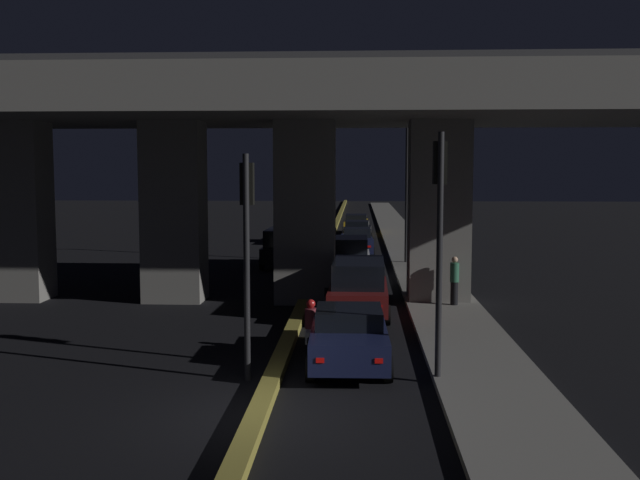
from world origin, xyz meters
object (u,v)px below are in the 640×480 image
at_px(car_dark_blue_fourth, 357,242).
at_px(car_black_lead_oncoming, 283,247).
at_px(motorcycle_white_filtering_near, 311,331).
at_px(car_black_fifth, 357,232).
at_px(car_dark_blue_lead, 349,335).
at_px(car_taxi_yellow_sixth, 356,224).
at_px(car_white_third, 349,256).
at_px(pedestrian_on_sidewalk, 454,280).
at_px(car_dark_red_second, 358,287).
at_px(traffic_light_left_of_median, 247,227).
at_px(traffic_light_right_of_median, 440,214).
at_px(street_lamp, 402,162).
at_px(motorcycle_black_filtering_mid, 328,288).
at_px(car_silver_second_oncoming, 300,232).

xyz_separation_m(car_dark_blue_fourth, car_black_lead_oncoming, (-3.65, -4.66, 0.21)).
bearing_deg(car_black_lead_oncoming, motorcycle_white_filtering_near, 9.73).
bearing_deg(car_black_fifth, car_dark_blue_fourth, -177.45).
xyz_separation_m(car_dark_blue_lead, car_taxi_yellow_sixth, (0.07, 37.60, 0.03)).
bearing_deg(car_taxi_yellow_sixth, car_white_third, -179.50).
bearing_deg(pedestrian_on_sidewalk, car_white_third, 115.76).
distance_m(car_dark_red_second, car_white_third, 8.95).
bearing_deg(car_dark_blue_fourth, traffic_light_left_of_median, 171.85).
distance_m(car_black_fifth, pedestrian_on_sidewalk, 23.11).
height_order(car_black_fifth, car_taxi_yellow_sixth, car_black_fifth).
relative_size(car_taxi_yellow_sixth, pedestrian_on_sidewalk, 2.74).
relative_size(traffic_light_right_of_median, motorcycle_white_filtering_near, 2.90).
xyz_separation_m(traffic_light_left_of_median, car_black_fifth, (2.46, 31.80, -2.76)).
distance_m(car_dark_red_second, car_black_fifth, 24.12).
distance_m(traffic_light_left_of_median, street_lamp, 21.48).
height_order(street_lamp, car_taxi_yellow_sixth, street_lamp).
bearing_deg(traffic_light_right_of_median, car_dark_blue_fourth, 94.39).
relative_size(car_dark_red_second, car_black_lead_oncoming, 1.05).
bearing_deg(car_white_third, motorcycle_white_filtering_near, 176.58).
bearing_deg(street_lamp, motorcycle_black_filtering_mid, -106.21).
bearing_deg(car_white_third, traffic_light_left_of_median, 172.70).
bearing_deg(car_dark_blue_lead, motorcycle_white_filtering_near, 40.50).
height_order(traffic_light_left_of_median, car_dark_blue_lead, traffic_light_left_of_median).
bearing_deg(car_dark_red_second, traffic_light_right_of_median, -165.88).
bearing_deg(car_taxi_yellow_sixth, car_dark_red_second, -178.58).
bearing_deg(street_lamp, car_dark_blue_lead, -97.00).
bearing_deg(motorcycle_black_filtering_mid, car_dark_blue_lead, -174.64).
bearing_deg(motorcycle_white_filtering_near, car_silver_second_oncoming, 4.09).
xyz_separation_m(street_lamp, car_black_fifth, (-2.23, 10.90, -4.40)).
xyz_separation_m(car_dark_red_second, car_dark_blue_fourth, (-0.10, 16.94, -0.17)).
distance_m(car_dark_blue_lead, car_taxi_yellow_sixth, 37.60).
relative_size(car_black_fifth, car_black_lead_oncoming, 1.08).
height_order(traffic_light_left_of_median, car_dark_red_second, traffic_light_left_of_median).
bearing_deg(car_dark_blue_fourth, motorcycle_black_filtering_mid, 173.74).
xyz_separation_m(car_white_third, car_dark_blue_fourth, (0.31, 7.99, -0.13)).
bearing_deg(street_lamp, car_taxi_yellow_sixth, 97.36).
bearing_deg(traffic_light_left_of_median, motorcycle_black_filtering_mid, 81.51).
xyz_separation_m(street_lamp, car_black_lead_oncoming, (-5.91, -0.94, -4.16)).
relative_size(car_dark_red_second, pedestrian_on_sidewalk, 2.66).
xyz_separation_m(traffic_light_left_of_median, car_taxi_yellow_sixth, (2.37, 38.94, -2.74)).
height_order(car_silver_second_oncoming, motorcycle_white_filtering_near, motorcycle_white_filtering_near).
xyz_separation_m(car_dark_blue_lead, pedestrian_on_sidewalk, (3.53, 7.59, 0.26)).
distance_m(car_dark_blue_fourth, car_silver_second_oncoming, 8.60).
height_order(car_dark_blue_lead, car_dark_blue_fourth, car_dark_blue_fourth).
xyz_separation_m(car_black_fifth, motorcycle_white_filtering_near, (-1.18, -29.31, -0.15)).
relative_size(car_white_third, motorcycle_white_filtering_near, 2.20).
height_order(street_lamp, car_black_lead_oncoming, street_lamp).
bearing_deg(traffic_light_right_of_median, traffic_light_left_of_median, 179.94).
bearing_deg(traffic_light_right_of_median, car_dark_red_second, 103.12).
relative_size(traffic_light_right_of_median, car_black_fifth, 1.22).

